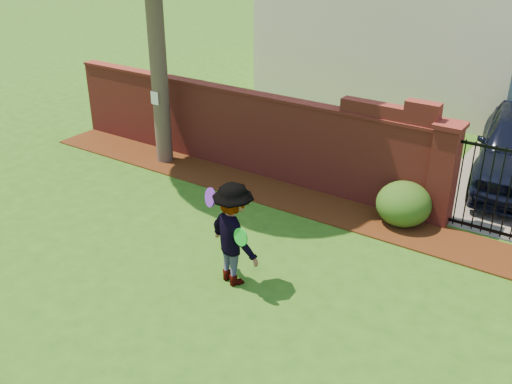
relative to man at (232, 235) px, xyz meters
The scene contains 10 objects.
ground 1.02m from the man, 137.81° to the right, with size 80.00×80.00×0.01m, color #295816.
mulch_bed 3.34m from the man, 115.70° to the left, with size 11.10×1.08×0.03m, color #38190A.
brick_wall 4.35m from the man, 124.52° to the left, with size 8.70×0.31×2.16m.
pillar_left 4.08m from the man, 61.55° to the left, with size 0.50×0.50×1.88m.
iron_gate 4.70m from the man, 49.68° to the left, with size 1.78×0.03×1.60m.
paper_notice 4.97m from the man, 145.43° to the left, with size 0.20×0.01×0.28m, color white.
shrub_left 3.51m from the man, 65.47° to the left, with size 0.97×0.97×0.80m, color #1B4916.
man is the anchor object (origin of this frame).
frisbee_purple 0.63m from the man, behind, with size 0.29×0.29×0.03m, color #6D21D0.
frisbee_green 0.41m from the man, 33.71° to the right, with size 0.26×0.26×0.02m, color green.
Camera 1 is at (4.91, -5.53, 5.09)m, focal length 41.05 mm.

